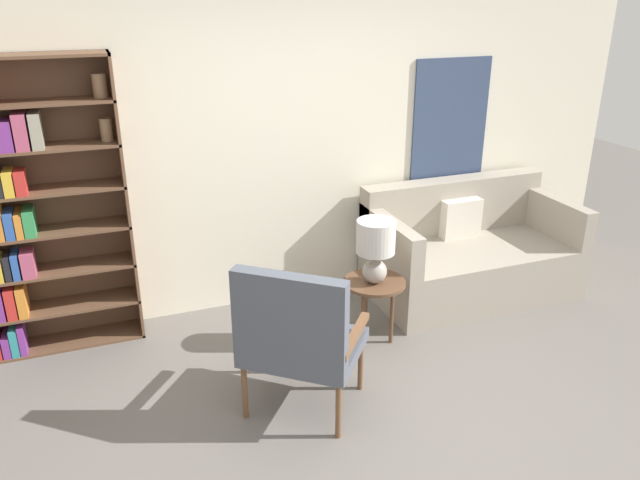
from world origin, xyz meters
The scene contains 7 objects.
ground_plane centered at (0.00, 0.00, 0.00)m, with size 14.00×14.00×0.00m, color #66605B.
wall_back centered at (0.02, 2.03, 1.35)m, with size 6.40×0.08×2.70m.
bookshelf centered at (-1.89, 1.85, 1.08)m, with size 1.10×0.30×2.10m.
armchair centered at (-0.40, 0.43, 0.58)m, with size 0.90×0.88×1.02m.
couch centered at (1.55, 1.55, 0.34)m, with size 1.72×0.93×0.93m.
side_table centered at (0.41, 1.05, 0.44)m, with size 0.46×0.46×0.50m.
table_lamp centered at (0.40, 1.03, 0.80)m, with size 0.28×0.28×0.47m.
Camera 1 is at (-1.41, -2.62, 2.49)m, focal length 35.00 mm.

